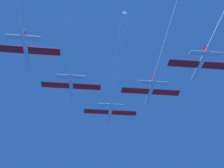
{
  "coord_description": "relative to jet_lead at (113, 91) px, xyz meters",
  "views": [
    {
      "loc": [
        -3.94,
        -58.81,
        -41.33
      ],
      "look_at": [
        0.15,
        -12.15,
        -0.1
      ],
      "focal_mm": 40.26,
      "sensor_mm": 36.0,
      "label": 1
    }
  ],
  "objects": [
    {
      "name": "jet_left_outer",
      "position": [
        -20.28,
        -22.03,
        0.66
      ],
      "size": [
        14.92,
        41.96,
        2.47
      ],
      "color": "white"
    },
    {
      "name": "jet_lead",
      "position": [
        0.0,
        0.0,
        0.0
      ],
      "size": [
        14.92,
        39.63,
        2.47
      ],
      "color": "white"
    },
    {
      "name": "jet_left_wing",
      "position": [
        -10.74,
        -10.55,
        0.29
      ],
      "size": [
        14.92,
        40.32,
        2.47
      ],
      "color": "white"
    },
    {
      "name": "jet_right_wing",
      "position": [
        9.44,
        -8.49,
        -0.43
      ],
      "size": [
        14.92,
        34.63,
        2.47
      ],
      "color": "white"
    },
    {
      "name": "jet_right_outer",
      "position": [
        18.83,
        -19.15,
        -0.33
      ],
      "size": [
        14.92,
        35.52,
        2.47
      ],
      "color": "white"
    }
  ]
}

